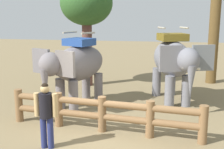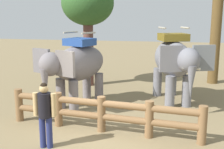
# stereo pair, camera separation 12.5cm
# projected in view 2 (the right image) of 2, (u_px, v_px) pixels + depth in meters

# --- Properties ---
(ground_plane) EXTENTS (60.00, 60.00, 0.00)m
(ground_plane) POSITION_uv_depth(u_px,v_px,m) (100.00, 134.00, 8.31)
(ground_plane) COLOR olive
(log_fence) EXTENTS (5.83, 0.83, 1.05)m
(log_fence) POSITION_uv_depth(u_px,v_px,m) (101.00, 112.00, 8.39)
(log_fence) COLOR brown
(log_fence) RESTS_ON ground
(elephant_near_left) EXTENTS (2.36, 3.27, 2.75)m
(elephant_near_left) POSITION_uv_depth(u_px,v_px,m) (76.00, 65.00, 10.57)
(elephant_near_left) COLOR slate
(elephant_near_left) RESTS_ON ground
(elephant_center) EXTENTS (2.43, 3.47, 2.91)m
(elephant_center) POSITION_uv_depth(u_px,v_px,m) (174.00, 61.00, 11.00)
(elephant_center) COLOR slate
(elephant_center) RESTS_ON ground
(tourist_woman_in_black) EXTENTS (0.61, 0.35, 1.71)m
(tourist_woman_in_black) POSITION_uv_depth(u_px,v_px,m) (45.00, 111.00, 7.27)
(tourist_woman_in_black) COLOR navy
(tourist_woman_in_black) RESTS_ON ground
(tree_far_left) EXTENTS (2.43, 2.43, 4.92)m
(tree_far_left) POSITION_uv_depth(u_px,v_px,m) (88.00, 6.00, 13.34)
(tree_far_left) COLOR brown
(tree_far_left) RESTS_ON ground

